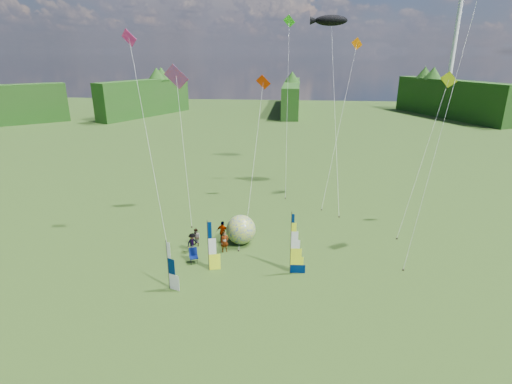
# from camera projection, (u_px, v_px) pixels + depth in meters

# --- Properties ---
(ground) EXTENTS (220.00, 220.00, 0.00)m
(ground) POSITION_uv_depth(u_px,v_px,m) (265.00, 291.00, 26.27)
(ground) COLOR #46641F
(ground) RESTS_ON ground
(treeline_ring) EXTENTS (210.00, 210.00, 8.00)m
(treeline_ring) POSITION_uv_depth(u_px,v_px,m) (265.00, 236.00, 24.94)
(treeline_ring) COLOR #224016
(treeline_ring) RESTS_ON ground
(turbine_right) EXTENTS (8.00, 1.20, 30.00)m
(turbine_right) POSITION_uv_depth(u_px,v_px,m) (453.00, 51.00, 112.62)
(turbine_right) COLOR silver
(turbine_right) RESTS_ON ground
(feather_banner_main) EXTENTS (1.24, 0.15, 4.54)m
(feather_banner_main) POSITION_uv_depth(u_px,v_px,m) (291.00, 244.00, 27.72)
(feather_banner_main) COLOR #001746
(feather_banner_main) RESTS_ON ground
(side_banner_left) EXTENTS (1.03, 0.37, 3.78)m
(side_banner_left) POSITION_uv_depth(u_px,v_px,m) (208.00, 247.00, 28.18)
(side_banner_left) COLOR #EFFE20
(side_banner_left) RESTS_ON ground
(side_banner_far) EXTENTS (0.98, 0.45, 3.42)m
(side_banner_far) POSITION_uv_depth(u_px,v_px,m) (168.00, 266.00, 26.03)
(side_banner_far) COLOR white
(side_banner_far) RESTS_ON ground
(bol_inflatable) EXTENTS (2.71, 2.71, 2.41)m
(bol_inflatable) POSITION_uv_depth(u_px,v_px,m) (241.00, 230.00, 32.51)
(bol_inflatable) COLOR navy
(bol_inflatable) RESTS_ON ground
(spectator_a) EXTENTS (0.76, 0.66, 1.75)m
(spectator_a) POSITION_uv_depth(u_px,v_px,m) (225.00, 242.00, 31.17)
(spectator_a) COLOR #66594C
(spectator_a) RESTS_ON ground
(spectator_b) EXTENTS (0.81, 0.68, 1.49)m
(spectator_b) POSITION_uv_depth(u_px,v_px,m) (196.00, 237.00, 32.17)
(spectator_b) COLOR #66594C
(spectator_b) RESTS_ON ground
(spectator_c) EXTENTS (0.88, 1.04, 1.56)m
(spectator_c) POSITION_uv_depth(u_px,v_px,m) (192.00, 243.00, 31.24)
(spectator_c) COLOR #66594C
(spectator_c) RESTS_ON ground
(spectator_d) EXTENTS (1.16, 0.62, 1.88)m
(spectator_d) POSITION_uv_depth(u_px,v_px,m) (223.00, 232.00, 32.70)
(spectator_d) COLOR #66594C
(spectator_d) RESTS_ON ground
(camp_chair) EXTENTS (0.85, 0.85, 1.13)m
(camp_chair) POSITION_uv_depth(u_px,v_px,m) (194.00, 256.00, 29.61)
(camp_chair) COLOR #041043
(camp_chair) RESTS_ON ground
(kite_whale) EXTENTS (11.27, 17.98, 20.08)m
(kite_whale) POSITION_uv_depth(u_px,v_px,m) (335.00, 101.00, 41.29)
(kite_whale) COLOR black
(kite_whale) RESTS_ON ground
(kite_rainbow_delta) EXTENTS (6.97, 10.74, 14.64)m
(kite_rainbow_delta) POSITION_uv_depth(u_px,v_px,m) (183.00, 139.00, 36.55)
(kite_rainbow_delta) COLOR #ED3003
(kite_rainbow_delta) RESTS_ON ground
(kite_parafoil) EXTENTS (10.78, 11.67, 20.67)m
(kite_parafoil) POSITION_uv_depth(u_px,v_px,m) (443.00, 120.00, 28.07)
(kite_parafoil) COLOR #A1290D
(kite_parafoil) RESTS_ON ground
(small_kite_red) EXTENTS (4.89, 11.31, 13.20)m
(small_kite_red) POSITION_uv_depth(u_px,v_px,m) (256.00, 140.00, 39.50)
(small_kite_red) COLOR #EF3300
(small_kite_red) RESTS_ON ground
(small_kite_orange) EXTENTS (8.45, 10.83, 16.74)m
(small_kite_orange) POSITION_uv_depth(u_px,v_px,m) (340.00, 120.00, 40.29)
(small_kite_orange) COLOR #D75F00
(small_kite_orange) RESTS_ON ground
(small_kite_yellow) EXTENTS (7.04, 8.59, 13.82)m
(small_kite_yellow) POSITION_uv_depth(u_px,v_px,m) (424.00, 151.00, 33.85)
(small_kite_yellow) COLOR #DCE714
(small_kite_yellow) RESTS_ON ground
(small_kite_pink) EXTENTS (8.25, 9.52, 17.16)m
(small_kite_pink) POSITION_uv_depth(u_px,v_px,m) (148.00, 135.00, 31.96)
(small_kite_pink) COLOR #FE268C
(small_kite_pink) RESTS_ON ground
(small_kite_green) EXTENTS (3.86, 11.63, 19.32)m
(small_kite_green) POSITION_uv_depth(u_px,v_px,m) (287.00, 102.00, 43.96)
(small_kite_green) COLOR #27AA14
(small_kite_green) RESTS_ON ground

